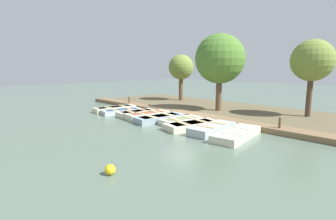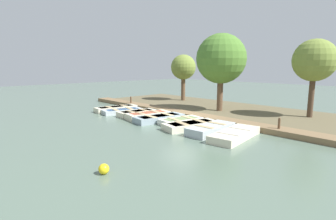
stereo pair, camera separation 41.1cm
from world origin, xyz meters
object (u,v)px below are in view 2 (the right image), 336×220
(rowboat_6, at_px, (191,125))
(mooring_post_far, at_px, (279,126))
(rowboat_7, at_px, (211,129))
(mooring_post_near, at_px, (131,101))
(rowboat_2, at_px, (137,113))
(rowboat_3, at_px, (148,115))
(buoy, at_px, (104,169))
(park_tree_left, at_px, (221,59))
(park_tree_far_left, at_px, (183,68))
(rowboat_4, at_px, (159,118))
(rowboat_8, at_px, (235,134))
(rowboat_1, at_px, (123,111))
(park_tree_center, at_px, (314,61))
(rowboat_5, at_px, (181,121))
(rowboat_0, at_px, (116,108))

(rowboat_6, relative_size, mooring_post_far, 3.89)
(rowboat_7, distance_m, mooring_post_near, 10.66)
(rowboat_2, xyz_separation_m, rowboat_6, (0.11, 5.19, 0.00))
(rowboat_6, height_order, rowboat_7, rowboat_7)
(rowboat_3, height_order, buoy, rowboat_3)
(rowboat_2, xyz_separation_m, park_tree_left, (-5.31, 3.19, 3.76))
(park_tree_far_left, bearing_deg, mooring_post_near, -10.29)
(rowboat_4, relative_size, rowboat_8, 0.96)
(rowboat_4, bearing_deg, rowboat_1, -80.84)
(rowboat_3, height_order, park_tree_center, park_tree_center)
(rowboat_7, height_order, mooring_post_far, mooring_post_far)
(rowboat_7, xyz_separation_m, mooring_post_near, (-2.33, -10.40, 0.22))
(mooring_post_far, xyz_separation_m, park_tree_center, (-5.30, -0.33, 3.32))
(rowboat_4, xyz_separation_m, park_tree_left, (-5.42, 0.68, 3.75))
(mooring_post_near, distance_m, park_tree_left, 8.45)
(rowboat_1, xyz_separation_m, rowboat_5, (-0.58, 5.41, 0.01))
(rowboat_1, distance_m, park_tree_far_left, 8.63)
(park_tree_left, bearing_deg, rowboat_2, -30.99)
(rowboat_6, height_order, park_tree_far_left, park_tree_far_left)
(rowboat_1, bearing_deg, rowboat_5, 108.79)
(buoy, xyz_separation_m, park_tree_center, (-14.36, 1.32, 3.59))
(rowboat_6, bearing_deg, rowboat_0, -77.02)
(rowboat_2, xyz_separation_m, park_tree_center, (-7.53, 8.74, 3.58))
(rowboat_0, distance_m, park_tree_far_left, 8.30)
(rowboat_2, bearing_deg, buoy, 52.00)
(park_tree_left, bearing_deg, rowboat_5, 8.58)
(rowboat_7, relative_size, park_tree_left, 0.52)
(rowboat_6, bearing_deg, rowboat_2, -77.34)
(rowboat_3, relative_size, rowboat_8, 0.88)
(rowboat_1, distance_m, rowboat_5, 5.44)
(rowboat_0, xyz_separation_m, rowboat_8, (0.07, 10.66, 0.00))
(rowboat_3, height_order, rowboat_7, rowboat_7)
(rowboat_1, xyz_separation_m, park_tree_left, (-5.52, 4.67, 3.78))
(park_tree_left, bearing_deg, rowboat_7, 31.81)
(rowboat_3, xyz_separation_m, park_tree_far_left, (-7.73, -4.10, 3.07))
(rowboat_1, bearing_deg, buoy, 66.08)
(rowboat_1, bearing_deg, rowboat_0, -87.74)
(rowboat_2, relative_size, rowboat_5, 1.01)
(rowboat_3, xyz_separation_m, rowboat_7, (0.09, 5.30, 0.01))
(rowboat_4, xyz_separation_m, park_tree_center, (-7.65, 6.23, 3.57))
(rowboat_1, height_order, rowboat_3, rowboat_3)
(rowboat_4, height_order, park_tree_center, park_tree_center)
(rowboat_8, xyz_separation_m, mooring_post_far, (-2.29, 1.11, 0.25))
(rowboat_8, distance_m, park_tree_left, 8.10)
(mooring_post_near, height_order, park_tree_left, park_tree_left)
(rowboat_8, xyz_separation_m, park_tree_far_left, (-7.78, -10.81, 3.09))
(park_tree_center, bearing_deg, rowboat_2, -49.24)
(rowboat_3, height_order, park_tree_left, park_tree_left)
(rowboat_2, distance_m, rowboat_5, 3.95)
(mooring_post_near, bearing_deg, park_tree_far_left, 169.71)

